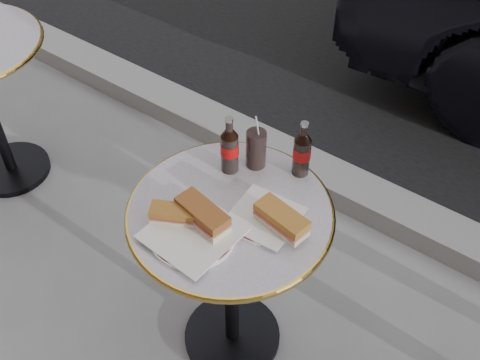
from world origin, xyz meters
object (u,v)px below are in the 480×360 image
Objects in this scene: plate_right at (264,218)px; cola_glass at (256,148)px; plate_left at (193,235)px; cola_bottle_left at (230,144)px; bistro_table at (231,282)px; cola_bottle_right at (302,148)px.

plate_right is 0.24m from cola_glass.
cola_bottle_left is at bearing 105.34° from plate_left.
bistro_table is at bearing -162.91° from plate_right.
cola_bottle_left reaches higher than cola_glass.
cola_glass is at bearing 50.49° from cola_bottle_left.
plate_right is at bearing -49.09° from cola_glass.
plate_left is at bearing -101.42° from bistro_table.
cola_bottle_left is at bearing -129.51° from cola_glass.
plate_left reaches higher than plate_right.
cola_bottle_right is at bearing 94.70° from plate_right.
plate_left is at bearing -86.13° from cola_glass.
cola_bottle_left is at bearing 126.64° from bistro_table.
cola_bottle_right is (0.19, 0.12, -0.00)m from cola_bottle_left.
cola_glass is at bearing 104.02° from bistro_table.
plate_left is 0.31m from cola_bottle_left.
cola_bottle_right is at bearing 72.41° from bistro_table.
plate_left is 0.42m from cola_bottle_right.
bistro_table is 0.48m from cola_glass.
bistro_table is 3.70× the size of plate_right.
plate_left is 1.25× the size of plate_right.
cola_bottle_right is at bearing 31.99° from cola_bottle_left.
cola_glass is (0.05, 0.06, -0.04)m from cola_bottle_left.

